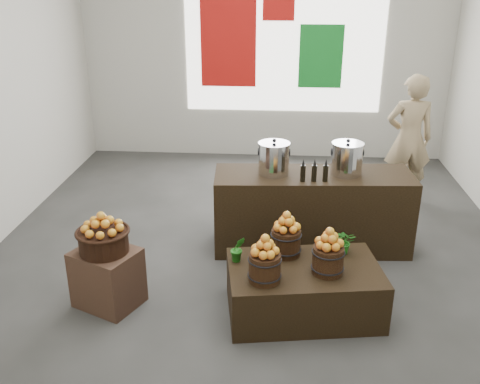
# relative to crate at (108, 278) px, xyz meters

# --- Properties ---
(ground) EXTENTS (7.00, 7.00, 0.00)m
(ground) POSITION_rel_crate_xyz_m (1.32, 1.14, -0.28)
(ground) COLOR #3C3B39
(ground) RESTS_ON ground
(back_wall) EXTENTS (6.00, 0.04, 4.00)m
(back_wall) POSITION_rel_crate_xyz_m (1.32, 4.64, 1.72)
(back_wall) COLOR #B4B2A6
(back_wall) RESTS_ON ground
(back_opening) EXTENTS (3.20, 0.02, 2.40)m
(back_opening) POSITION_rel_crate_xyz_m (1.62, 4.62, 1.72)
(back_opening) COLOR white
(back_opening) RESTS_ON back_wall
(deco_red_left) EXTENTS (0.90, 0.04, 1.40)m
(deco_red_left) POSITION_rel_crate_xyz_m (0.72, 4.61, 1.62)
(deco_red_left) COLOR #B5110D
(deco_red_left) RESTS_ON back_wall
(deco_green_right) EXTENTS (0.70, 0.04, 1.00)m
(deco_green_right) POSITION_rel_crate_xyz_m (2.22, 4.61, 1.42)
(deco_green_right) COLOR #127924
(deco_green_right) RESTS_ON back_wall
(deco_red_upper) EXTENTS (0.50, 0.04, 0.50)m
(deco_red_upper) POSITION_rel_crate_xyz_m (1.52, 4.61, 2.22)
(deco_red_upper) COLOR #B5110D
(deco_red_upper) RESTS_ON back_wall
(crate) EXTENTS (0.71, 0.66, 0.57)m
(crate) POSITION_rel_crate_xyz_m (0.00, 0.00, 0.00)
(crate) COLOR #533726
(crate) RESTS_ON ground
(wicker_basket) EXTENTS (0.45, 0.45, 0.21)m
(wicker_basket) POSITION_rel_crate_xyz_m (0.00, 0.00, 0.39)
(wicker_basket) COLOR black
(wicker_basket) RESTS_ON crate
(apples_in_basket) EXTENTS (0.35, 0.35, 0.19)m
(apples_in_basket) POSITION_rel_crate_xyz_m (0.00, 0.00, 0.59)
(apples_in_basket) COLOR #AA051E
(apples_in_basket) RESTS_ON wicker_basket
(display_table) EXTENTS (1.50, 1.06, 0.48)m
(display_table) POSITION_rel_crate_xyz_m (1.86, 0.00, -0.04)
(display_table) COLOR black
(display_table) RESTS_ON ground
(apple_bucket_front_left) EXTENTS (0.28, 0.28, 0.26)m
(apple_bucket_front_left) POSITION_rel_crate_xyz_m (1.50, -0.25, 0.32)
(apple_bucket_front_left) COLOR #311E0D
(apple_bucket_front_left) RESTS_ON display_table
(apples_in_bucket_front_left) EXTENTS (0.21, 0.21, 0.19)m
(apples_in_bucket_front_left) POSITION_rel_crate_xyz_m (1.50, -0.25, 0.54)
(apples_in_bucket_front_left) COLOR #AA051E
(apples_in_bucket_front_left) RESTS_ON apple_bucket_front_left
(apple_bucket_front_right) EXTENTS (0.28, 0.28, 0.26)m
(apple_bucket_front_right) POSITION_rel_crate_xyz_m (2.05, -0.07, 0.32)
(apple_bucket_front_right) COLOR #311E0D
(apple_bucket_front_right) RESTS_ON display_table
(apples_in_bucket_front_right) EXTENTS (0.21, 0.21, 0.19)m
(apples_in_bucket_front_right) POSITION_rel_crate_xyz_m (2.05, -0.07, 0.54)
(apples_in_bucket_front_right) COLOR #AA051E
(apples_in_bucket_front_right) RESTS_ON apple_bucket_front_right
(apple_bucket_rear) EXTENTS (0.28, 0.28, 0.26)m
(apple_bucket_rear) POSITION_rel_crate_xyz_m (1.68, 0.23, 0.32)
(apple_bucket_rear) COLOR #311E0D
(apple_bucket_rear) RESTS_ON display_table
(apples_in_bucket_rear) EXTENTS (0.21, 0.21, 0.19)m
(apples_in_bucket_rear) POSITION_rel_crate_xyz_m (1.68, 0.23, 0.54)
(apples_in_bucket_rear) COLOR #AA051E
(apples_in_bucket_rear) RESTS_ON apple_bucket_rear
(herb_garnish_right) EXTENTS (0.23, 0.20, 0.24)m
(herb_garnish_right) POSITION_rel_crate_xyz_m (2.23, 0.31, 0.32)
(herb_garnish_right) COLOR #196114
(herb_garnish_right) RESTS_ON display_table
(herb_garnish_left) EXTENTS (0.17, 0.15, 0.25)m
(herb_garnish_left) POSITION_rel_crate_xyz_m (1.24, 0.07, 0.32)
(herb_garnish_left) COLOR #196114
(herb_garnish_left) RESTS_ON display_table
(counter) EXTENTS (2.24, 0.85, 0.90)m
(counter) POSITION_rel_crate_xyz_m (1.99, 1.32, 0.17)
(counter) COLOR black
(counter) RESTS_ON ground
(stock_pot_left) EXTENTS (0.34, 0.34, 0.34)m
(stock_pot_left) POSITION_rel_crate_xyz_m (1.54, 1.29, 0.78)
(stock_pot_left) COLOR silver
(stock_pot_left) RESTS_ON counter
(stock_pot_center) EXTENTS (0.34, 0.34, 0.34)m
(stock_pot_center) POSITION_rel_crate_xyz_m (2.34, 1.34, 0.78)
(stock_pot_center) COLOR silver
(stock_pot_center) RESTS_ON counter
(oil_cruets) EXTENTS (0.24, 0.08, 0.25)m
(oil_cruets) POSITION_rel_crate_xyz_m (2.00, 1.10, 0.74)
(oil_cruets) COLOR black
(oil_cruets) RESTS_ON counter
(shopper) EXTENTS (0.67, 0.46, 1.76)m
(shopper) POSITION_rel_crate_xyz_m (3.34, 2.83, 0.60)
(shopper) COLOR #957F5B
(shopper) RESTS_ON ground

